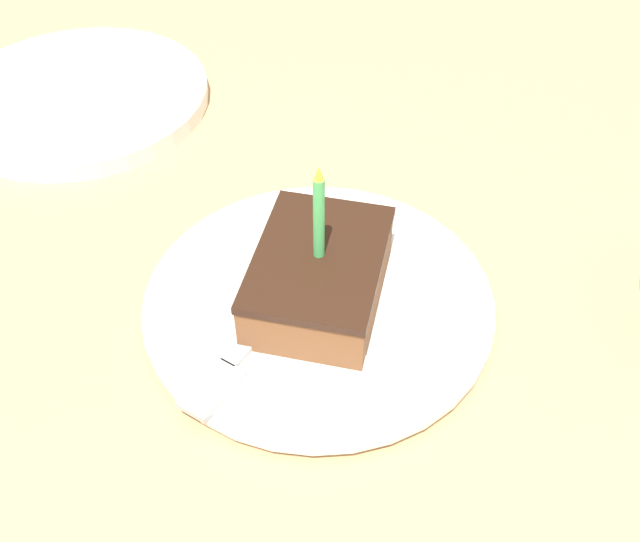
# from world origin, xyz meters

# --- Properties ---
(ground_plane) EXTENTS (2.40, 2.40, 0.04)m
(ground_plane) POSITION_xyz_m (0.00, 0.00, -0.02)
(ground_plane) COLOR tan
(ground_plane) RESTS_ON ground
(plate) EXTENTS (0.26, 0.26, 0.01)m
(plate) POSITION_xyz_m (0.02, 0.00, 0.01)
(plate) COLOR white
(plate) RESTS_ON ground_plane
(cake_slice) EXTENTS (0.09, 0.12, 0.12)m
(cake_slice) POSITION_xyz_m (0.02, 0.00, 0.04)
(cake_slice) COLOR brown
(cake_slice) RESTS_ON plate
(fork) EXTENTS (0.08, 0.19, 0.00)m
(fork) POSITION_xyz_m (-0.01, -0.04, 0.02)
(fork) COLOR #B2B2B7
(fork) RESTS_ON plate
(side_plate) EXTENTS (0.26, 0.26, 0.02)m
(side_plate) POSITION_xyz_m (-0.28, 0.22, 0.01)
(side_plate) COLOR white
(side_plate) RESTS_ON ground_plane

